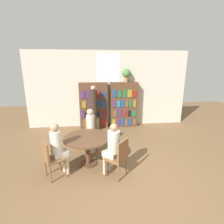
% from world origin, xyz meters
% --- Properties ---
extents(ground_plane, '(16.00, 16.00, 0.00)m').
position_xyz_m(ground_plane, '(0.00, 0.00, 0.00)').
color(ground_plane, brown).
extents(wall_back, '(6.40, 0.07, 3.00)m').
position_xyz_m(wall_back, '(0.00, 4.00, 1.51)').
color(wall_back, beige).
rests_on(wall_back, ground_plane).
extents(bookshelf_left, '(1.09, 0.34, 1.80)m').
position_xyz_m(bookshelf_left, '(-0.61, 3.81, 0.89)').
color(bookshelf_left, brown).
rests_on(bookshelf_left, ground_plane).
extents(bookshelf_right, '(1.09, 0.34, 1.80)m').
position_xyz_m(bookshelf_right, '(0.60, 3.81, 0.89)').
color(bookshelf_right, brown).
rests_on(bookshelf_right, ground_plane).
extents(flower_vase, '(0.34, 0.34, 0.52)m').
position_xyz_m(flower_vase, '(0.69, 3.81, 2.12)').
color(flower_vase, '#997047').
rests_on(flower_vase, bookshelf_right).
extents(reading_table, '(1.17, 1.17, 0.74)m').
position_xyz_m(reading_table, '(-0.80, 1.05, 0.61)').
color(reading_table, brown).
rests_on(reading_table, ground_plane).
extents(chair_near_camera, '(0.55, 0.55, 0.91)m').
position_xyz_m(chair_near_camera, '(-1.59, 0.57, 0.51)').
color(chair_near_camera, brown).
rests_on(chair_near_camera, ground_plane).
extents(chair_left_side, '(0.44, 0.44, 0.91)m').
position_xyz_m(chair_left_side, '(-0.71, 1.96, 0.51)').
color(chair_left_side, brown).
rests_on(chair_left_side, ground_plane).
extents(chair_far_side, '(0.56, 0.56, 0.91)m').
position_xyz_m(chair_far_side, '(-0.11, 0.44, 0.51)').
color(chair_far_side, brown).
rests_on(chair_far_side, ground_plane).
extents(seated_reader_left, '(0.26, 0.36, 1.26)m').
position_xyz_m(seated_reader_left, '(-0.73, 1.78, 0.70)').
color(seated_reader_left, beige).
rests_on(seated_reader_left, ground_plane).
extents(seated_reader_right, '(0.42, 0.41, 1.24)m').
position_xyz_m(seated_reader_right, '(-0.24, 0.56, 0.71)').
color(seated_reader_right, beige).
rests_on(seated_reader_right, ground_plane).
extents(seated_reader_back, '(0.39, 0.36, 1.27)m').
position_xyz_m(seated_reader_back, '(-1.43, 0.67, 0.71)').
color(seated_reader_back, silver).
rests_on(seated_reader_back, ground_plane).
extents(librarian_standing, '(0.28, 0.55, 1.74)m').
position_xyz_m(librarian_standing, '(-0.61, 3.31, 1.06)').
color(librarian_standing, '#332319').
rests_on(librarian_standing, ground_plane).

